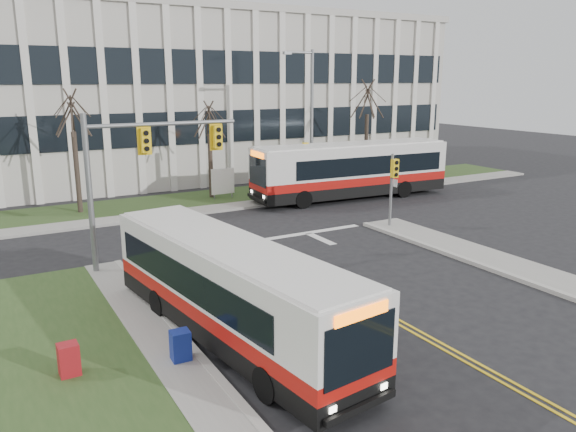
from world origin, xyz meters
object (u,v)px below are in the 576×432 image
at_px(directory_sign, 223,182).
at_px(newspaper_box_blue, 181,348).
at_px(streetlight, 309,115).
at_px(newspaper_box_red, 69,362).
at_px(bus_main, 230,292).
at_px(bus_cross, 351,172).

xyz_separation_m(directory_sign, newspaper_box_blue, (-9.30, -18.80, -0.70)).
distance_m(streetlight, newspaper_box_red, 24.75).
distance_m(bus_main, newspaper_box_blue, 2.18).
bearing_deg(streetlight, bus_cross, -51.14).
relative_size(streetlight, bus_cross, 0.72).
bearing_deg(streetlight, bus_main, -127.94).
xyz_separation_m(streetlight, directory_sign, (-5.53, 1.30, -4.02)).
xyz_separation_m(directory_sign, bus_main, (-7.50, -18.01, 0.26)).
bearing_deg(bus_cross, streetlight, -137.43).
relative_size(directory_sign, newspaper_box_blue, 2.11).
height_order(bus_main, newspaper_box_blue, bus_main).
distance_m(directory_sign, bus_main, 19.51).
bearing_deg(newspaper_box_blue, bus_main, 26.58).
distance_m(directory_sign, newspaper_box_red, 21.74).
distance_m(streetlight, newspaper_box_blue, 23.42).
height_order(directory_sign, newspaper_box_blue, directory_sign).
distance_m(bus_main, newspaper_box_red, 4.60).
xyz_separation_m(bus_main, bus_cross, (14.80, 14.51, 0.28)).
xyz_separation_m(directory_sign, newspaper_box_red, (-12.00, -18.12, -0.70)).
relative_size(bus_cross, newspaper_box_red, 13.50).
xyz_separation_m(newspaper_box_blue, newspaper_box_red, (-2.70, 0.68, 0.00)).
bearing_deg(streetlight, directory_sign, 166.77).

